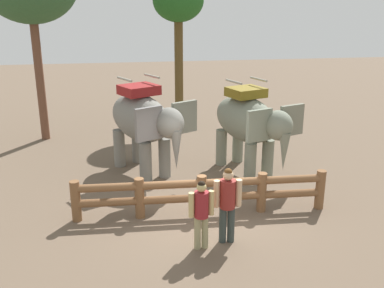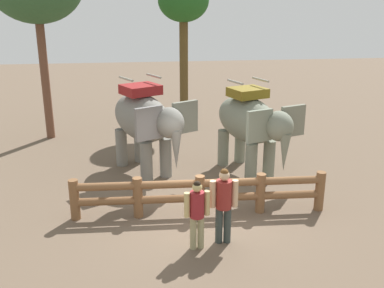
# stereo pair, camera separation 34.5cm
# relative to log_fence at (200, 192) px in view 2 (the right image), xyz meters

# --- Properties ---
(ground_plane) EXTENTS (60.00, 60.00, 0.00)m
(ground_plane) POSITION_rel_log_fence_xyz_m (0.00, -0.14, -0.60)
(ground_plane) COLOR brown
(log_fence) EXTENTS (6.47, 0.54, 1.05)m
(log_fence) POSITION_rel_log_fence_xyz_m (0.00, 0.00, 0.00)
(log_fence) COLOR brown
(log_fence) RESTS_ON ground
(elephant_near_left) EXTENTS (2.81, 3.57, 3.04)m
(elephant_near_left) POSITION_rel_log_fence_xyz_m (-1.24, 3.06, 1.11)
(elephant_near_left) COLOR gray
(elephant_near_left) RESTS_ON ground
(elephant_center) EXTENTS (2.45, 3.52, 2.95)m
(elephant_center) POSITION_rel_log_fence_xyz_m (1.95, 2.59, 1.05)
(elephant_center) COLOR slate
(elephant_center) RESTS_ON ground
(tourist_woman_in_black) EXTENTS (0.63, 0.37, 1.78)m
(tourist_woman_in_black) POSITION_rel_log_fence_xyz_m (0.31, -1.43, 0.42)
(tourist_woman_in_black) COLOR #2F3936
(tourist_woman_in_black) RESTS_ON ground
(tourist_man_in_blue) EXTENTS (0.56, 0.34, 1.60)m
(tourist_man_in_blue) POSITION_rel_log_fence_xyz_m (-0.30, -1.61, 0.32)
(tourist_man_in_blue) COLOR #999167
(tourist_man_in_blue) RESTS_ON ground
(tree_far_left) EXTENTS (2.10, 2.10, 6.14)m
(tree_far_left) POSITION_rel_log_fence_xyz_m (0.60, 8.69, 4.43)
(tree_far_left) COLOR brown
(tree_far_left) RESTS_ON ground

